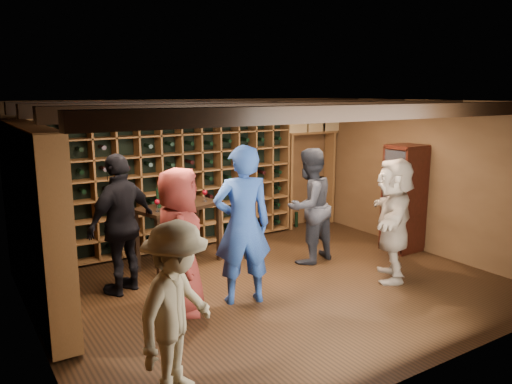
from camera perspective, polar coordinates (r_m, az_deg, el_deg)
ground at (r=6.97m, az=2.23°, el=-10.76°), size 6.00×6.00×0.00m
room_shell at (r=6.50m, az=2.14°, el=9.57°), size 6.00×6.00×6.00m
wine_rack_back at (r=8.39m, az=-9.79°, el=1.10°), size 4.65×0.30×2.20m
wine_rack_left at (r=6.36m, az=-23.83°, el=-3.02°), size 0.30×2.65×2.20m
crate_shelf at (r=9.81m, az=6.21°, el=5.15°), size 1.20×0.32×2.07m
display_cabinet at (r=8.62m, az=16.52°, el=-0.93°), size 0.55×0.50×1.75m
man_blue_shirt at (r=6.19m, az=-1.55°, el=-3.82°), size 0.84×0.67×2.00m
man_grey_suit at (r=7.74m, az=6.08°, el=-1.59°), size 0.99×0.84×1.79m
guest_red_floral at (r=5.98m, az=-8.77°, el=-5.63°), size 0.87×1.02×1.77m
guest_woman_black at (r=6.75m, az=-15.08°, el=-3.56°), size 1.18×0.89×1.86m
guest_khaki at (r=4.46m, az=-9.05°, el=-13.15°), size 1.16×1.07×1.57m
guest_beige at (r=7.26m, az=15.43°, el=-3.04°), size 1.48×1.52×1.74m
tasting_table at (r=7.59m, az=-8.87°, el=-2.35°), size 1.40×0.96×1.24m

